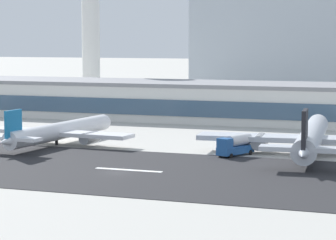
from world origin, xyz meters
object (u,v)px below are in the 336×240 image
control_tower (91,19)px  airliner_blue_tail_gate_1 (57,132)px  terminal_building (243,102)px  airliner_black_tail_gate_2 (311,138)px  service_fuel_truck_0 (235,145)px

control_tower → airliner_blue_tail_gate_1: bearing=-68.4°
terminal_building → airliner_blue_tail_gate_1: bearing=-114.1°
control_tower → airliner_black_tail_gate_2: 134.32m
terminal_building → control_tower: 80.44m
airliner_blue_tail_gate_1 → control_tower: bearing=26.4°
control_tower → service_fuel_truck_0: control_tower is taller
airliner_black_tail_gate_2 → service_fuel_truck_0: airliner_black_tail_gate_2 is taller
airliner_blue_tail_gate_1 → service_fuel_truck_0: 38.76m
control_tower → airliner_black_tail_gate_2: size_ratio=1.00×
control_tower → service_fuel_truck_0: 130.06m
terminal_building → service_fuel_truck_0: terminal_building is taller
airliner_blue_tail_gate_1 → airliner_black_tail_gate_2: size_ratio=0.83×
airliner_blue_tail_gate_1 → terminal_building: bearing=-19.3°
terminal_building → airliner_black_tail_gate_2: bearing=-63.7°
terminal_building → airliner_blue_tail_gate_1: size_ratio=5.11×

